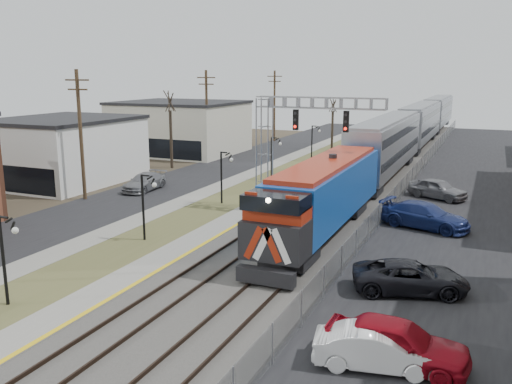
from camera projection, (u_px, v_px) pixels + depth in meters
The scene contains 22 objects.
street_west at pixel (184, 180), 50.26m from camera, with size 7.00×120.00×0.04m, color black.
sidewalk at pixel (228, 183), 48.49m from camera, with size 2.00×120.00×0.08m, color gray.
grass_median at pixel (258, 186), 47.32m from camera, with size 4.00×120.00×0.06m, color brown.
platform at pixel (291, 188), 46.13m from camera, with size 2.00×120.00×0.24m, color gray.
ballast_bed at pixel (348, 193), 44.17m from camera, with size 8.00×120.00×0.20m, color #595651.
parking_lot at pixel (510, 209), 39.49m from camera, with size 16.00×120.00×0.04m, color black.
platform_edge at pixel (300, 187), 45.75m from camera, with size 0.24×120.00×0.01m, color gold.
track_near at pixel (325, 189), 44.92m from camera, with size 1.58×120.00×0.15m.
track_far at pixel (367, 193), 43.54m from camera, with size 1.58×120.00×0.15m.
train at pixel (411, 132), 63.83m from camera, with size 3.00×85.85×5.33m.
signal_gantry at pixel (287, 133), 37.80m from camera, with size 9.00×1.07×8.15m.
lampposts at pixel (146, 207), 31.95m from camera, with size 0.14×62.14×4.00m.
utility_poles at pixel (81, 136), 41.42m from camera, with size 0.28×80.28×10.00m.
fence at pixel (401, 189), 42.37m from camera, with size 0.04×120.00×1.60m, color gray.
buildings_west at pixel (12, 158), 43.68m from camera, with size 14.00×67.00×7.00m.
bare_trees at pixel (194, 145), 53.64m from camera, with size 12.30×42.30×5.95m.
car_lot_a at pixel (396, 343), 18.28m from camera, with size 1.95×4.84×1.65m, color maroon.
car_lot_b at pixel (377, 350), 18.11m from camera, with size 1.48×4.23×1.39m, color white.
car_lot_c at pixel (410, 278), 24.40m from camera, with size 2.37×5.13×1.43m, color black.
car_lot_d at pixel (425, 216), 34.44m from camera, with size 2.28×5.61×1.63m, color navy.
car_lot_e at pixel (438, 189), 42.51m from camera, with size 1.85×4.61×1.57m, color slate.
car_street_b at pixel (144, 182), 45.53m from camera, with size 1.98×4.88×1.41m, color gray.
Camera 1 is at (14.40, -7.50, 9.77)m, focal length 38.00 mm.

